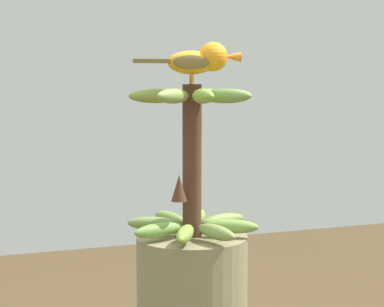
% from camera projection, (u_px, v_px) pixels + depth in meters
% --- Properties ---
extents(banana_bunch, '(0.31, 0.31, 0.35)m').
position_uv_depth(banana_bunch, '(192.00, 162.00, 1.46)').
color(banana_bunch, '#4C2D1E').
rests_on(banana_bunch, banana_tree).
extents(perched_bird, '(0.08, 0.24, 0.09)m').
position_uv_depth(perched_bird, '(201.00, 60.00, 1.42)').
color(perched_bird, '#C68933').
rests_on(perched_bird, banana_bunch).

